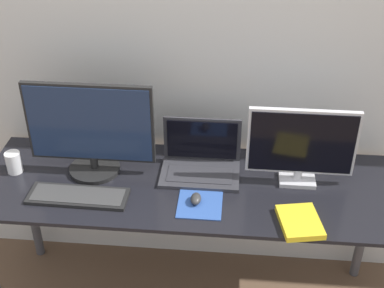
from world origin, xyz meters
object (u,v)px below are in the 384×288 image
at_px(keyboard, 78,196).
at_px(book, 300,222).
at_px(laptop, 201,160).
at_px(mug, 14,162).
at_px(monitor_left, 90,130).
at_px(monitor_right, 301,145).
at_px(mouse, 196,199).

xyz_separation_m(keyboard, book, (0.94, -0.09, 0.00)).
relative_size(laptop, book, 1.57).
bearing_deg(book, keyboard, 174.73).
relative_size(book, mug, 2.24).
relative_size(monitor_left, laptop, 1.60).
xyz_separation_m(laptop, book, (0.43, -0.34, -0.05)).
xyz_separation_m(monitor_left, book, (0.92, -0.29, -0.20)).
bearing_deg(laptop, monitor_right, -5.82).
height_order(monitor_right, keyboard, monitor_right).
bearing_deg(keyboard, mug, 154.45).
bearing_deg(book, mug, 168.97).
xyz_separation_m(monitor_right, mug, (-1.30, -0.04, -0.14)).
bearing_deg(monitor_left, mug, -173.24).
bearing_deg(monitor_right, monitor_left, -179.99).
height_order(monitor_right, mouse, monitor_right).
bearing_deg(monitor_right, mouse, -156.04).
distance_m(monitor_right, book, 0.35).
height_order(book, mug, mug).
relative_size(monitor_right, keyboard, 1.08).
height_order(monitor_left, monitor_right, monitor_left).
relative_size(monitor_right, book, 2.06).
bearing_deg(keyboard, book, -5.27).
height_order(monitor_right, laptop, monitor_right).
distance_m(monitor_right, mouse, 0.51).
distance_m(laptop, keyboard, 0.57).
xyz_separation_m(mouse, book, (0.43, -0.10, -0.01)).
height_order(mouse, book, mouse).
distance_m(book, mug, 1.31).
distance_m(keyboard, book, 0.95).
xyz_separation_m(laptop, keyboard, (-0.51, -0.25, -0.05)).
distance_m(mouse, mug, 0.87).
bearing_deg(mug, laptop, 5.89).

